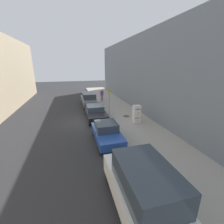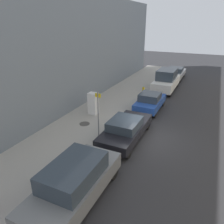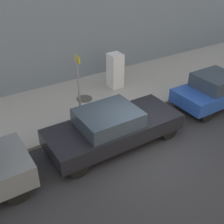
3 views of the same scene
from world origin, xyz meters
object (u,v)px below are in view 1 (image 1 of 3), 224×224
Objects in this scene: street_sign_post at (109,101)px; parked_hatchback_blue at (107,132)px; fire_hydrant at (148,157)px; pedestrian_walking_far at (102,94)px; parked_van_white at (145,193)px; parked_suv_gray at (89,99)px; discarded_refrigerator at (137,114)px; parked_sedan_dark at (95,112)px.

parked_hatchback_blue is (1.59, 5.59, -0.94)m from street_sign_post.
pedestrian_walking_far reaches higher than fire_hydrant.
fire_hydrant is at bearing 115.79° from parked_hatchback_blue.
parked_van_white reaches higher than parked_hatchback_blue.
parked_van_white reaches higher than fire_hydrant.
fire_hydrant is 13.79m from parked_suv_gray.
discarded_refrigerator is at bearing -108.44° from fire_hydrant.
street_sign_post is at bearing -55.11° from discarded_refrigerator.
parked_van_white reaches higher than parked_suv_gray.
parked_hatchback_blue is at bearing -90.00° from parked_van_white.
parked_suv_gray is 1.25× the size of parked_hatchback_blue.
fire_hydrant is 0.20× the size of parked_hatchback_blue.
parked_suv_gray is (2.24, 2.21, -0.18)m from pedestrian_walking_far.
pedestrian_walking_far is 0.34× the size of parked_suv_gray.
pedestrian_walking_far is 0.33× the size of parked_van_white.
parked_sedan_dark is at bearing -79.50° from fire_hydrant.
pedestrian_walking_far is 7.87m from parked_sedan_dark.
parked_hatchback_blue is at bearing 90.00° from parked_sedan_dark.
parked_suv_gray reaches higher than fire_hydrant.
parked_van_white is (1.55, 2.63, 0.56)m from fire_hydrant.
discarded_refrigerator is 3.50m from street_sign_post.
pedestrian_walking_far is 0.35× the size of parked_sedan_dark.
fire_hydrant is at bearing 96.47° from parked_suv_gray.
parked_van_white is at bearing 90.00° from parked_hatchback_blue.
pedestrian_walking_far reaches higher than parked_suv_gray.
fire_hydrant is 0.16× the size of parked_sedan_dark.
discarded_refrigerator is 0.34× the size of parked_suv_gray.
parked_hatchback_blue is (0.00, 5.17, 0.02)m from parked_sedan_dark.
pedestrian_walking_far is (1.31, -9.92, 0.13)m from discarded_refrigerator.
street_sign_post is 0.58× the size of parked_suv_gray.
discarded_refrigerator reaches higher than parked_sedan_dark.
parked_suv_gray is at bearing -71.99° from street_sign_post.
fire_hydrant is (2.00, 6.00, -0.43)m from discarded_refrigerator.
parked_hatchback_blue is at bearing 74.13° from street_sign_post.
parked_sedan_dark is (1.59, 0.43, -0.96)m from street_sign_post.
street_sign_post is 5.89m from parked_hatchback_blue.
parked_van_white is (0.00, 16.33, 0.17)m from parked_suv_gray.
parked_van_white reaches higher than discarded_refrigerator.
discarded_refrigerator is 0.33× the size of parked_van_white.
parked_suv_gray is 10.49m from parked_hatchback_blue.
parked_hatchback_blue is (0.00, 10.49, -0.17)m from parked_suv_gray.
parked_hatchback_blue is at bearing 90.00° from parked_suv_gray.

